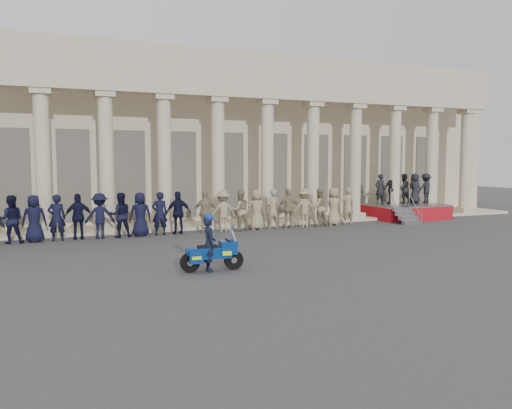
# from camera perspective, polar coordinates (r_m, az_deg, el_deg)

# --- Properties ---
(ground) EXTENTS (90.00, 90.00, 0.00)m
(ground) POSITION_cam_1_polar(r_m,az_deg,el_deg) (16.62, -0.13, -6.31)
(ground) COLOR #3A3A3D
(ground) RESTS_ON ground
(building) EXTENTS (40.00, 12.50, 9.00)m
(building) POSITION_cam_1_polar(r_m,az_deg,el_deg) (30.50, -10.65, 7.30)
(building) COLOR #C0AF90
(building) RESTS_ON ground
(officer_rank) EXTENTS (19.68, 0.72, 1.91)m
(officer_rank) POSITION_cam_1_polar(r_m,az_deg,el_deg) (22.30, -10.49, -1.00)
(officer_rank) COLOR black
(officer_rank) RESTS_ON ground
(reviewing_stand) EXTENTS (4.22, 3.99, 2.54)m
(reviewing_stand) POSITION_cam_1_polar(r_m,az_deg,el_deg) (29.53, 16.93, 1.13)
(reviewing_stand) COLOR gray
(reviewing_stand) RESTS_ON ground
(motorcycle) EXTENTS (1.91, 0.79, 1.23)m
(motorcycle) POSITION_cam_1_polar(r_m,az_deg,el_deg) (14.89, -4.98, -5.57)
(motorcycle) COLOR black
(motorcycle) RESTS_ON ground
(rider) EXTENTS (0.44, 0.63, 1.73)m
(rider) POSITION_cam_1_polar(r_m,az_deg,el_deg) (14.81, -5.39, -4.33)
(rider) COLOR black
(rider) RESTS_ON ground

